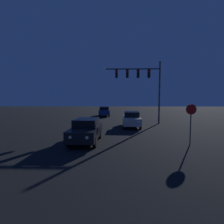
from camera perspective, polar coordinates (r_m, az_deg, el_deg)
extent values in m
cube|color=black|center=(11.40, -8.49, -6.46)|extent=(1.75, 3.87, 0.67)
cube|color=black|center=(11.49, -8.33, -3.40)|extent=(1.46, 2.06, 0.51)
cylinder|color=black|center=(10.20, -5.62, -9.69)|extent=(0.20, 0.65, 0.65)
cylinder|color=black|center=(10.54, -13.91, -9.33)|extent=(0.20, 0.65, 0.65)
cylinder|color=black|center=(12.49, -3.91, -7.03)|extent=(0.20, 0.65, 0.65)
cylinder|color=black|center=(12.77, -10.73, -6.84)|extent=(0.20, 0.65, 0.65)
sphere|color=#F9EFC6|center=(9.44, -8.21, -8.35)|extent=(0.18, 0.18, 0.18)
sphere|color=#F9EFC6|center=(9.67, -13.53, -8.13)|extent=(0.18, 0.18, 0.18)
cube|color=beige|center=(17.24, 6.40, -2.70)|extent=(1.77, 3.87, 0.67)
cube|color=black|center=(17.37, 6.39, -0.69)|extent=(1.47, 2.07, 0.51)
cylinder|color=black|center=(16.17, 9.28, -4.41)|extent=(0.20, 0.66, 0.65)
cylinder|color=black|center=(16.10, 3.88, -4.41)|extent=(0.20, 0.66, 0.65)
cylinder|color=black|center=(18.51, 8.57, -3.27)|extent=(0.20, 0.66, 0.65)
cylinder|color=black|center=(18.44, 3.86, -3.26)|extent=(0.20, 0.66, 0.65)
sphere|color=#F9EFC6|center=(15.35, 8.43, -3.36)|extent=(0.18, 0.18, 0.18)
sphere|color=#F9EFC6|center=(15.30, 5.04, -3.36)|extent=(0.18, 0.18, 0.18)
cube|color=navy|center=(27.60, -2.56, 0.05)|extent=(1.92, 3.93, 0.67)
cube|color=black|center=(27.37, -2.57, 1.25)|extent=(1.54, 2.12, 0.51)
cylinder|color=black|center=(28.82, -4.05, -0.44)|extent=(0.23, 0.66, 0.65)
cylinder|color=black|center=(28.82, -1.04, -0.43)|extent=(0.23, 0.66, 0.65)
cylinder|color=black|center=(26.47, -4.21, -0.88)|extent=(0.23, 0.66, 0.65)
cylinder|color=black|center=(26.46, -0.93, -0.87)|extent=(0.23, 0.66, 0.65)
sphere|color=#F9EFC6|center=(29.53, -3.42, 0.47)|extent=(0.18, 0.18, 0.18)
sphere|color=#F9EFC6|center=(29.52, -1.66, 0.48)|extent=(0.18, 0.18, 0.18)
cylinder|color=#4C4C51|center=(20.00, 15.21, 6.08)|extent=(0.18, 0.18, 6.84)
cube|color=#4C4C51|center=(19.79, 6.78, 13.79)|extent=(5.91, 0.12, 0.12)
cube|color=black|center=(19.94, 11.96, 12.17)|extent=(0.28, 0.28, 0.90)
cylinder|color=red|center=(19.82, 12.05, 12.81)|extent=(0.20, 0.02, 0.20)
cube|color=black|center=(19.77, 8.51, 12.29)|extent=(0.28, 0.28, 0.90)
cylinder|color=red|center=(19.65, 8.57, 12.93)|extent=(0.20, 0.02, 0.20)
cube|color=black|center=(19.67, 5.01, 12.36)|extent=(0.28, 0.28, 0.90)
cylinder|color=red|center=(19.55, 5.04, 13.01)|extent=(0.20, 0.02, 0.20)
cube|color=black|center=(19.64, 1.48, 12.39)|extent=(0.28, 0.28, 0.90)
cylinder|color=red|center=(19.52, 1.48, 13.03)|extent=(0.20, 0.02, 0.20)
cylinder|color=#4C4C51|center=(11.54, 24.26, -3.79)|extent=(0.07, 0.07, 2.47)
cylinder|color=red|center=(11.43, 24.45, 0.79)|extent=(0.62, 0.03, 0.62)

